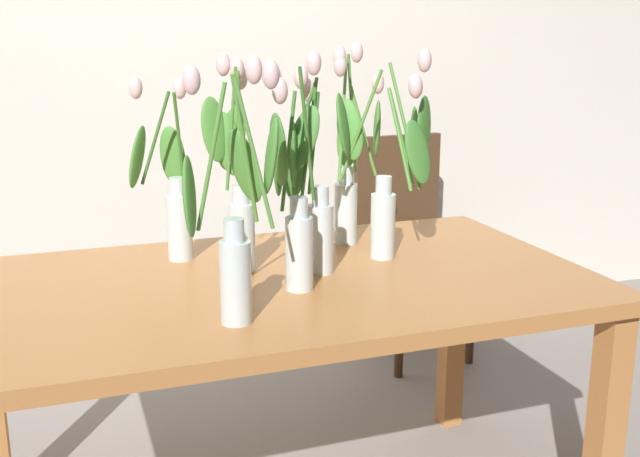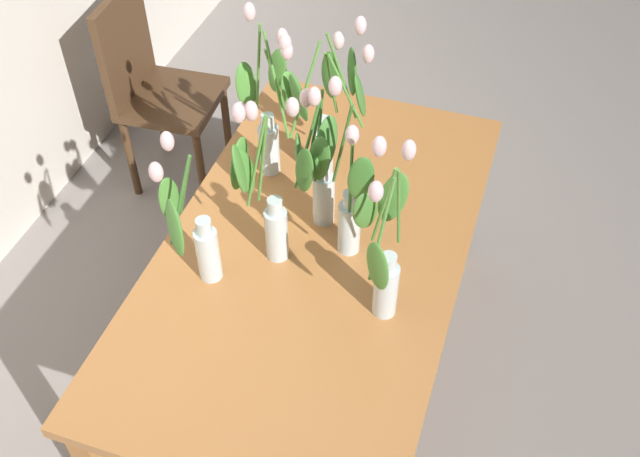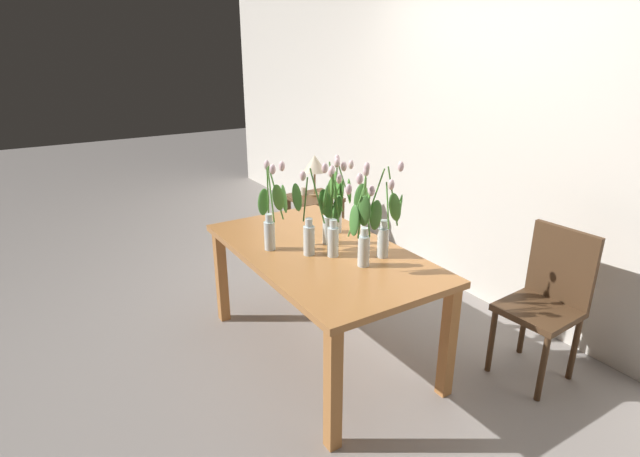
{
  "view_description": "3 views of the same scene",
  "coord_description": "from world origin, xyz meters",
  "px_view_note": "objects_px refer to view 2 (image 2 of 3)",
  "views": [
    {
      "loc": [
        -0.51,
        -1.77,
        1.34
      ],
      "look_at": [
        0.1,
        -0.06,
        0.88
      ],
      "focal_mm": 42.48,
      "sensor_mm": 36.0,
      "label": 1
    },
    {
      "loc": [
        -1.45,
        -0.5,
        2.41
      ],
      "look_at": [
        -0.06,
        -0.04,
        0.89
      ],
      "focal_mm": 41.66,
      "sensor_mm": 36.0,
      "label": 2
    },
    {
      "loc": [
        2.4,
        -1.49,
        1.93
      ],
      "look_at": [
        0.1,
        -0.06,
        0.92
      ],
      "focal_mm": 27.83,
      "sensor_mm": 36.0,
      "label": 3
    }
  ],
  "objects_px": {
    "tulip_vase_2": "(384,257)",
    "tulip_vase_4": "(329,115)",
    "tulip_vase_0": "(347,203)",
    "tulip_vase_3": "(196,237)",
    "dining_chair": "(153,82)",
    "tulip_vase_1": "(270,117)",
    "dining_table": "(315,266)",
    "tulip_vase_6": "(263,202)",
    "tulip_vase_5": "(317,178)"
  },
  "relations": [
    {
      "from": "tulip_vase_2",
      "to": "tulip_vase_4",
      "type": "xyz_separation_m",
      "value": [
        0.5,
        0.32,
        0.03
      ]
    },
    {
      "from": "tulip_vase_0",
      "to": "tulip_vase_3",
      "type": "bearing_deg",
      "value": 123.64
    },
    {
      "from": "dining_chair",
      "to": "tulip_vase_1",
      "type": "bearing_deg",
      "value": -126.25
    },
    {
      "from": "tulip_vase_0",
      "to": "tulip_vase_1",
      "type": "height_order",
      "value": "tulip_vase_1"
    },
    {
      "from": "dining_table",
      "to": "dining_chair",
      "type": "height_order",
      "value": "dining_chair"
    },
    {
      "from": "tulip_vase_4",
      "to": "dining_chair",
      "type": "xyz_separation_m",
      "value": [
        0.54,
        0.98,
        -0.45
      ]
    },
    {
      "from": "tulip_vase_0",
      "to": "tulip_vase_4",
      "type": "relative_size",
      "value": 1.0
    },
    {
      "from": "tulip_vase_2",
      "to": "tulip_vase_1",
      "type": "bearing_deg",
      "value": 47.29
    },
    {
      "from": "dining_table",
      "to": "tulip_vase_1",
      "type": "height_order",
      "value": "tulip_vase_1"
    },
    {
      "from": "dining_chair",
      "to": "tulip_vase_2",
      "type": "bearing_deg",
      "value": -128.89
    },
    {
      "from": "tulip_vase_3",
      "to": "dining_chair",
      "type": "relative_size",
      "value": 0.53
    },
    {
      "from": "dining_table",
      "to": "tulip_vase_2",
      "type": "bearing_deg",
      "value": -122.99
    },
    {
      "from": "tulip_vase_6",
      "to": "tulip_vase_2",
      "type": "bearing_deg",
      "value": -103.3
    },
    {
      "from": "tulip_vase_6",
      "to": "tulip_vase_3",
      "type": "bearing_deg",
      "value": 135.42
    },
    {
      "from": "tulip_vase_3",
      "to": "dining_chair",
      "type": "distance_m",
      "value": 1.4
    },
    {
      "from": "dining_table",
      "to": "tulip_vase_4",
      "type": "relative_size",
      "value": 2.81
    },
    {
      "from": "dining_table",
      "to": "tulip_vase_6",
      "type": "xyz_separation_m",
      "value": [
        -0.07,
        0.13,
        0.31
      ]
    },
    {
      "from": "tulip_vase_3",
      "to": "dining_chair",
      "type": "xyz_separation_m",
      "value": [
        1.1,
        0.77,
        -0.39
      ]
    },
    {
      "from": "tulip_vase_1",
      "to": "tulip_vase_4",
      "type": "distance_m",
      "value": 0.19
    },
    {
      "from": "tulip_vase_3",
      "to": "tulip_vase_6",
      "type": "bearing_deg",
      "value": -44.58
    },
    {
      "from": "tulip_vase_6",
      "to": "dining_chair",
      "type": "relative_size",
      "value": 0.6
    },
    {
      "from": "tulip_vase_0",
      "to": "dining_chair",
      "type": "bearing_deg",
      "value": 52.97
    },
    {
      "from": "tulip_vase_3",
      "to": "tulip_vase_0",
      "type": "bearing_deg",
      "value": -56.36
    },
    {
      "from": "tulip_vase_0",
      "to": "tulip_vase_2",
      "type": "xyz_separation_m",
      "value": [
        -0.19,
        -0.16,
        0.02
      ]
    },
    {
      "from": "tulip_vase_5",
      "to": "tulip_vase_4",
      "type": "bearing_deg",
      "value": 9.8
    },
    {
      "from": "tulip_vase_2",
      "to": "dining_chair",
      "type": "relative_size",
      "value": 0.6
    },
    {
      "from": "tulip_vase_3",
      "to": "tulip_vase_4",
      "type": "distance_m",
      "value": 0.6
    },
    {
      "from": "tulip_vase_5",
      "to": "tulip_vase_6",
      "type": "relative_size",
      "value": 0.95
    },
    {
      "from": "tulip_vase_3",
      "to": "tulip_vase_5",
      "type": "relative_size",
      "value": 0.93
    },
    {
      "from": "tulip_vase_1",
      "to": "tulip_vase_4",
      "type": "bearing_deg",
      "value": -77.35
    },
    {
      "from": "dining_chair",
      "to": "tulip_vase_6",
      "type": "bearing_deg",
      "value": -136.18
    },
    {
      "from": "tulip_vase_3",
      "to": "tulip_vase_4",
      "type": "xyz_separation_m",
      "value": [
        0.56,
        -0.21,
        0.07
      ]
    },
    {
      "from": "tulip_vase_0",
      "to": "tulip_vase_5",
      "type": "bearing_deg",
      "value": 60.05
    },
    {
      "from": "tulip_vase_0",
      "to": "tulip_vase_6",
      "type": "relative_size",
      "value": 1.01
    },
    {
      "from": "tulip_vase_0",
      "to": "tulip_vase_4",
      "type": "distance_m",
      "value": 0.36
    },
    {
      "from": "tulip_vase_4",
      "to": "tulip_vase_2",
      "type": "bearing_deg",
      "value": -147.93
    },
    {
      "from": "tulip_vase_5",
      "to": "tulip_vase_2",
      "type": "bearing_deg",
      "value": -132.86
    },
    {
      "from": "tulip_vase_2",
      "to": "tulip_vase_4",
      "type": "distance_m",
      "value": 0.59
    },
    {
      "from": "tulip_vase_0",
      "to": "tulip_vase_2",
      "type": "distance_m",
      "value": 0.24
    },
    {
      "from": "tulip_vase_2",
      "to": "tulip_vase_6",
      "type": "bearing_deg",
      "value": 76.7
    },
    {
      "from": "tulip_vase_1",
      "to": "tulip_vase_3",
      "type": "relative_size",
      "value": 1.17
    },
    {
      "from": "tulip_vase_2",
      "to": "tulip_vase_4",
      "type": "height_order",
      "value": "tulip_vase_4"
    },
    {
      "from": "dining_table",
      "to": "tulip_vase_5",
      "type": "relative_size",
      "value": 3.0
    },
    {
      "from": "tulip_vase_1",
      "to": "tulip_vase_2",
      "type": "relative_size",
      "value": 1.04
    },
    {
      "from": "tulip_vase_4",
      "to": "tulip_vase_5",
      "type": "distance_m",
      "value": 0.26
    },
    {
      "from": "tulip_vase_4",
      "to": "tulip_vase_3",
      "type": "bearing_deg",
      "value": 159.66
    },
    {
      "from": "dining_table",
      "to": "tulip_vase_5",
      "type": "distance_m",
      "value": 0.3
    },
    {
      "from": "tulip_vase_0",
      "to": "tulip_vase_4",
      "type": "bearing_deg",
      "value": 26.48
    },
    {
      "from": "tulip_vase_1",
      "to": "tulip_vase_2",
      "type": "bearing_deg",
      "value": -132.71
    },
    {
      "from": "tulip_vase_0",
      "to": "dining_chair",
      "type": "xyz_separation_m",
      "value": [
        0.86,
        1.14,
        -0.41
      ]
    }
  ]
}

